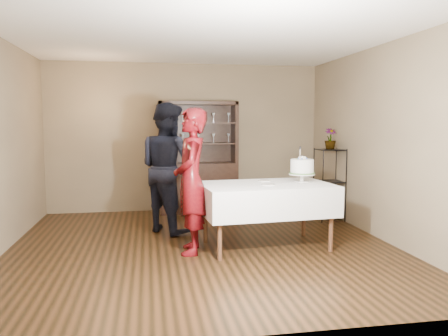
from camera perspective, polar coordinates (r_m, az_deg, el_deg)
The scene contains 13 objects.
floor at distance 5.87m, azimuth -2.77°, elevation -10.15°, with size 5.00×5.00×0.00m, color black.
ceiling at distance 5.74m, azimuth -2.92°, elevation 16.72°, with size 5.00×5.00×0.00m, color white.
back_wall at distance 8.13m, azimuth -5.02°, elevation 3.99°, with size 5.00×0.02×2.70m, color brown.
wall_right at distance 6.45m, azimuth 19.81°, elevation 3.14°, with size 0.02×5.00×2.70m, color brown.
china_hutch at distance 7.96m, azimuth -3.39°, elevation -0.99°, with size 1.40×0.48×2.00m.
plant_etagere at distance 7.48m, azimuth 13.60°, elevation -1.70°, with size 0.42×0.42×1.20m.
cake_table at distance 5.72m, azimuth 5.53°, elevation -4.03°, with size 1.74×1.15×0.84m.
woman at distance 5.43m, azimuth -4.31°, elevation -1.70°, with size 0.66×0.43×1.81m, color #3D050D.
man at distance 6.54m, azimuth -7.39°, elevation 0.05°, with size 0.93×0.73×1.92m, color black.
cake at distance 5.92m, azimuth 10.16°, elevation 0.04°, with size 0.40×0.40×0.48m.
plate_near at distance 5.56m, azimuth 5.82°, elevation -2.19°, with size 0.18×0.18×0.01m, color silver.
plate_far at distance 5.93m, azimuth 5.31°, elevation -1.67°, with size 0.17×0.17×0.01m, color silver.
potted_plant at distance 7.41m, azimuth 13.71°, elevation 3.73°, with size 0.19×0.19×0.35m, color #436D34.
Camera 1 is at (-0.69, -5.60, 1.63)m, focal length 35.00 mm.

